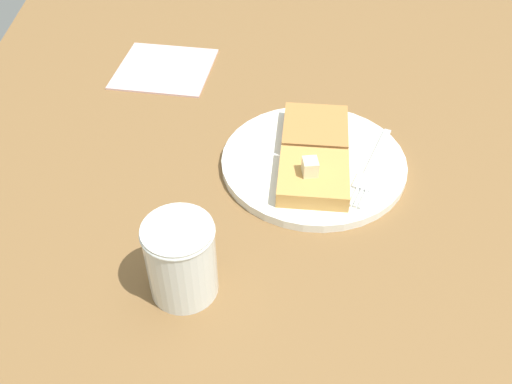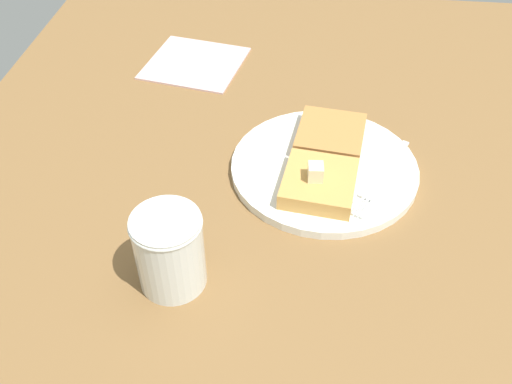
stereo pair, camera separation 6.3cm
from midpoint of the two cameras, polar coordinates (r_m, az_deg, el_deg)
table_surface at (r=74.10cm, az=11.57°, el=0.69°), size 106.96×106.96×2.46cm
plate at (r=73.07cm, az=9.30°, el=2.32°), size 23.59×23.59×1.14cm
toast_slice_left at (r=68.46cm, az=8.98°, el=0.77°), size 10.05×9.49×2.10cm
toast_slice_middle at (r=75.83cm, az=9.85°, el=5.49°), size 10.05×9.49×2.10cm
butter_pat_primary at (r=66.80cm, az=8.68°, el=1.87°), size 2.09×1.91×1.96cm
fork at (r=71.48cm, az=14.64°, el=0.93°), size 15.03×8.26×0.36cm
syrup_jar at (r=57.67cm, az=-5.50°, el=-6.30°), size 7.21×7.21×8.96cm
napkin at (r=94.18cm, az=-4.18°, el=12.66°), size 16.57×16.86×0.30cm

